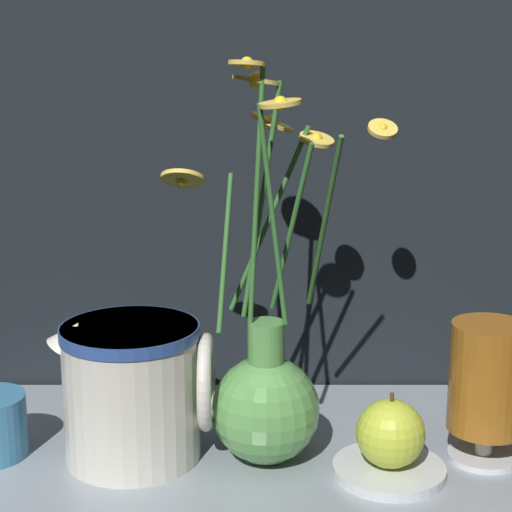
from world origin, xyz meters
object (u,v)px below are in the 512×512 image
(ceramic_pitcher, at_px, (137,386))
(tea_glass, at_px, (491,382))
(vase_with_flowers, at_px, (269,389))
(orange_fruit, at_px, (393,434))

(ceramic_pitcher, relative_size, tea_glass, 1.14)
(vase_with_flowers, relative_size, ceramic_pitcher, 2.43)
(tea_glass, bearing_deg, ceramic_pitcher, 179.20)
(vase_with_flowers, distance_m, orange_fruit, 0.13)
(vase_with_flowers, distance_m, ceramic_pitcher, 0.13)
(ceramic_pitcher, xyz_separation_m, tea_glass, (0.35, -0.00, 0.01))
(vase_with_flowers, relative_size, tea_glass, 2.78)
(ceramic_pitcher, height_order, orange_fruit, ceramic_pitcher)
(vase_with_flowers, height_order, tea_glass, vase_with_flowers)
(tea_glass, distance_m, orange_fruit, 0.11)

